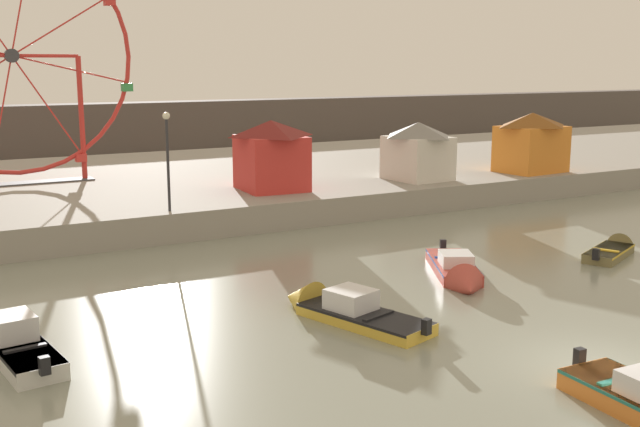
# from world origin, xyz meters

# --- Properties ---
(ground_plane) EXTENTS (240.00, 240.00, 0.00)m
(ground_plane) POSITION_xyz_m (0.00, 0.00, 0.00)
(ground_plane) COLOR gray
(quay_promenade) EXTENTS (110.00, 23.43, 1.30)m
(quay_promenade) POSITION_xyz_m (0.00, 30.11, 0.65)
(quay_promenade) COLOR gray
(quay_promenade) RESTS_ON ground_plane
(distant_town_skyline) EXTENTS (140.00, 3.00, 4.40)m
(distant_town_skyline) POSITION_xyz_m (0.00, 51.01, 2.20)
(distant_town_skyline) COLOR #564C47
(distant_town_skyline) RESTS_ON ground_plane
(motorboat_pale_grey) EXTENTS (1.81, 5.44, 1.46)m
(motorboat_pale_grey) POSITION_xyz_m (-12.73, 8.70, 0.33)
(motorboat_pale_grey) COLOR silver
(motorboat_pale_grey) RESTS_ON ground_plane
(motorboat_faded_red) EXTENTS (3.67, 5.21, 1.32)m
(motorboat_faded_red) POSITION_xyz_m (2.09, 8.17, 0.27)
(motorboat_faded_red) COLOR #B24238
(motorboat_faded_red) RESTS_ON ground_plane
(motorboat_olive_wood) EXTENTS (3.98, 2.57, 1.09)m
(motorboat_olive_wood) POSITION_xyz_m (9.94, 7.96, 0.20)
(motorboat_olive_wood) COLOR olive
(motorboat_olive_wood) RESTS_ON ground_plane
(motorboat_mustard_yellow) EXTENTS (2.92, 5.57, 1.48)m
(motorboat_mustard_yellow) POSITION_xyz_m (-3.72, 6.80, 0.27)
(motorboat_mustard_yellow) COLOR gold
(motorboat_mustard_yellow) RESTS_ON ground_plane
(ferris_wheel_red_frame) EXTENTS (12.32, 1.20, 12.80)m
(ferris_wheel_red_frame) POSITION_xyz_m (-9.11, 30.35, 7.73)
(ferris_wheel_red_frame) COLOR red
(ferris_wheel_red_frame) RESTS_ON quay_promenade
(carnival_booth_white_ticket) EXTENTS (3.32, 3.67, 3.13)m
(carnival_booth_white_ticket) POSITION_xyz_m (10.09, 21.38, 2.93)
(carnival_booth_white_ticket) COLOR silver
(carnival_booth_white_ticket) RESTS_ON quay_promenade
(carnival_booth_red_striped) EXTENTS (3.51, 3.85, 3.49)m
(carnival_booth_red_striped) POSITION_xyz_m (1.59, 22.14, 3.11)
(carnival_booth_red_striped) COLOR red
(carnival_booth_red_striped) RESTS_ON quay_promenade
(carnival_booth_orange_canopy) EXTENTS (4.23, 3.43, 3.45)m
(carnival_booth_orange_canopy) POSITION_xyz_m (17.68, 20.56, 3.09)
(carnival_booth_orange_canopy) COLOR orange
(carnival_booth_orange_canopy) RESTS_ON quay_promenade
(promenade_lamp_near) EXTENTS (0.32, 0.32, 4.24)m
(promenade_lamp_near) POSITION_xyz_m (-4.76, 19.15, 4.04)
(promenade_lamp_near) COLOR #2D2D33
(promenade_lamp_near) RESTS_ON quay_promenade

